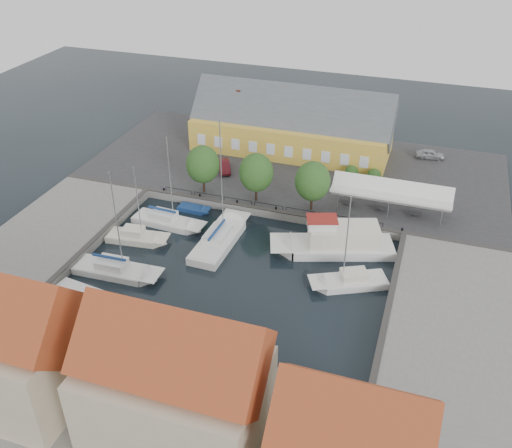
{
  "coord_description": "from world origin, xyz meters",
  "views": [
    {
      "loc": [
        17.66,
        -46.43,
        36.03
      ],
      "look_at": [
        0.0,
        6.0,
        1.5
      ],
      "focal_mm": 40.0,
      "sensor_mm": 36.0,
      "label": 1
    }
  ],
  "objects_px": {
    "center_sailboat": "(220,240)",
    "launch_nw": "(194,210)",
    "west_boat_b": "(137,238)",
    "trawler": "(337,243)",
    "tent_canopy": "(391,192)",
    "car_red": "(224,166)",
    "east_boat_b": "(350,283)",
    "west_boat_a": "(167,222)",
    "launch_sw": "(78,292)",
    "car_silver": "(430,154)",
    "west_boat_d": "(116,271)",
    "warehouse": "(288,126)"
  },
  "relations": [
    {
      "from": "warehouse",
      "to": "tent_canopy",
      "type": "height_order",
      "value": "warehouse"
    },
    {
      "from": "tent_canopy",
      "to": "car_silver",
      "type": "height_order",
      "value": "tent_canopy"
    },
    {
      "from": "car_red",
      "to": "west_boat_d",
      "type": "height_order",
      "value": "west_boat_d"
    },
    {
      "from": "car_silver",
      "to": "center_sailboat",
      "type": "bearing_deg",
      "value": 135.74
    },
    {
      "from": "center_sailboat",
      "to": "launch_nw",
      "type": "distance_m",
      "value": 8.08
    },
    {
      "from": "center_sailboat",
      "to": "east_boat_b",
      "type": "distance_m",
      "value": 15.73
    },
    {
      "from": "warehouse",
      "to": "car_red",
      "type": "relative_size",
      "value": 6.85
    },
    {
      "from": "launch_nw",
      "to": "car_silver",
      "type": "bearing_deg",
      "value": 40.25
    },
    {
      "from": "west_boat_b",
      "to": "west_boat_d",
      "type": "xyz_separation_m",
      "value": [
        1.02,
        -6.25,
        0.01
      ]
    },
    {
      "from": "west_boat_d",
      "to": "launch_sw",
      "type": "xyz_separation_m",
      "value": [
        -1.99,
        -4.07,
        -0.18
      ]
    },
    {
      "from": "west_boat_b",
      "to": "trawler",
      "type": "bearing_deg",
      "value": 13.38
    },
    {
      "from": "launch_nw",
      "to": "east_boat_b",
      "type": "bearing_deg",
      "value": -22.02
    },
    {
      "from": "car_silver",
      "to": "launch_sw",
      "type": "distance_m",
      "value": 51.56
    },
    {
      "from": "tent_canopy",
      "to": "car_red",
      "type": "xyz_separation_m",
      "value": [
        -22.78,
        3.96,
        -2.0
      ]
    },
    {
      "from": "trawler",
      "to": "west_boat_a",
      "type": "relative_size",
      "value": 1.18
    },
    {
      "from": "center_sailboat",
      "to": "launch_sw",
      "type": "relative_size",
      "value": 2.88
    },
    {
      "from": "tent_canopy",
      "to": "car_red",
      "type": "bearing_deg",
      "value": 170.14
    },
    {
      "from": "launch_nw",
      "to": "launch_sw",
      "type": "bearing_deg",
      "value": -103.32
    },
    {
      "from": "west_boat_a",
      "to": "center_sailboat",
      "type": "bearing_deg",
      "value": -12.93
    },
    {
      "from": "trawler",
      "to": "tent_canopy",
      "type": "bearing_deg",
      "value": 62.53
    },
    {
      "from": "tent_canopy",
      "to": "center_sailboat",
      "type": "height_order",
      "value": "center_sailboat"
    },
    {
      "from": "warehouse",
      "to": "launch_sw",
      "type": "height_order",
      "value": "warehouse"
    },
    {
      "from": "tent_canopy",
      "to": "car_silver",
      "type": "relative_size",
      "value": 3.51
    },
    {
      "from": "car_red",
      "to": "west_boat_b",
      "type": "height_order",
      "value": "west_boat_b"
    },
    {
      "from": "launch_nw",
      "to": "warehouse",
      "type": "bearing_deg",
      "value": 71.51
    },
    {
      "from": "warehouse",
      "to": "tent_canopy",
      "type": "distance_m",
      "value": 21.63
    },
    {
      "from": "car_silver",
      "to": "west_boat_b",
      "type": "relative_size",
      "value": 0.4
    },
    {
      "from": "car_red",
      "to": "center_sailboat",
      "type": "bearing_deg",
      "value": -97.62
    },
    {
      "from": "east_boat_b",
      "to": "launch_sw",
      "type": "distance_m",
      "value": 27.47
    },
    {
      "from": "warehouse",
      "to": "east_boat_b",
      "type": "relative_size",
      "value": 2.59
    },
    {
      "from": "warehouse",
      "to": "center_sailboat",
      "type": "relative_size",
      "value": 1.89
    },
    {
      "from": "east_boat_b",
      "to": "west_boat_b",
      "type": "relative_size",
      "value": 1.1
    },
    {
      "from": "west_boat_a",
      "to": "car_red",
      "type": "bearing_deg",
      "value": 81.72
    },
    {
      "from": "west_boat_d",
      "to": "launch_sw",
      "type": "bearing_deg",
      "value": -116.06
    },
    {
      "from": "launch_nw",
      "to": "west_boat_b",
      "type": "bearing_deg",
      "value": -112.57
    },
    {
      "from": "west_boat_a",
      "to": "west_boat_d",
      "type": "xyz_separation_m",
      "value": [
        -0.77,
        -10.51,
        -0.0
      ]
    },
    {
      "from": "west_boat_d",
      "to": "warehouse",
      "type": "bearing_deg",
      "value": 75.28
    },
    {
      "from": "car_red",
      "to": "west_boat_b",
      "type": "relative_size",
      "value": 0.42
    },
    {
      "from": "trawler",
      "to": "west_boat_d",
      "type": "bearing_deg",
      "value": -151.33
    },
    {
      "from": "launch_nw",
      "to": "west_boat_a",
      "type": "bearing_deg",
      "value": -112.29
    },
    {
      "from": "west_boat_a",
      "to": "east_boat_b",
      "type": "bearing_deg",
      "value": -11.4
    },
    {
      "from": "car_red",
      "to": "trawler",
      "type": "height_order",
      "value": "trawler"
    },
    {
      "from": "center_sailboat",
      "to": "west_boat_d",
      "type": "xyz_separation_m",
      "value": [
        -8.15,
        -8.81,
        -0.09
      ]
    },
    {
      "from": "car_red",
      "to": "east_boat_b",
      "type": "height_order",
      "value": "east_boat_b"
    },
    {
      "from": "car_silver",
      "to": "launch_sw",
      "type": "xyz_separation_m",
      "value": [
        -31.06,
        -41.12,
        -1.59
      ]
    },
    {
      "from": "trawler",
      "to": "east_boat_b",
      "type": "bearing_deg",
      "value": -65.17
    },
    {
      "from": "west_boat_a",
      "to": "launch_nw",
      "type": "distance_m",
      "value": 4.3
    },
    {
      "from": "car_red",
      "to": "east_boat_b",
      "type": "bearing_deg",
      "value": -68.19
    },
    {
      "from": "center_sailboat",
      "to": "launch_nw",
      "type": "bearing_deg",
      "value": 135.41
    },
    {
      "from": "warehouse",
      "to": "car_silver",
      "type": "height_order",
      "value": "warehouse"
    }
  ]
}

